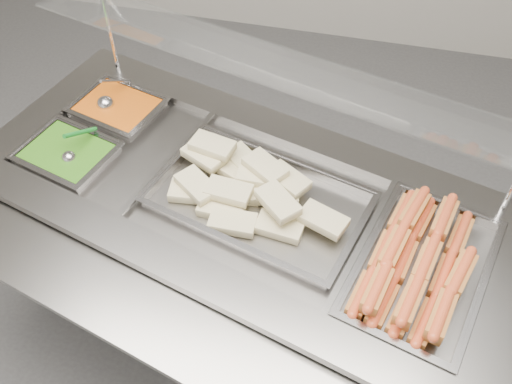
% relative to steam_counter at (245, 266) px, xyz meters
% --- Properties ---
extents(ground, '(6.00, 6.00, 0.00)m').
position_rel_steam_counter_xyz_m(ground, '(-0.06, -0.29, -0.42)').
color(ground, '#4D4D4F').
rests_on(ground, ground).
extents(steam_counter, '(1.90, 1.22, 0.84)m').
position_rel_steam_counter_xyz_m(steam_counter, '(0.00, 0.00, 0.00)').
color(steam_counter, slate).
rests_on(steam_counter, ground).
extents(tray_rail, '(1.68, 0.77, 0.05)m').
position_rel_steam_counter_xyz_m(tray_rail, '(-0.13, -0.46, 0.38)').
color(tray_rail, gray).
rests_on(tray_rail, steam_counter).
extents(sneeze_guard, '(1.56, 0.68, 0.41)m').
position_rel_steam_counter_xyz_m(sneeze_guard, '(0.05, 0.20, 0.76)').
color(sneeze_guard, silver).
rests_on(sneeze_guard, steam_counter).
extents(pan_hotdogs, '(0.44, 0.58, 0.09)m').
position_rel_steam_counter_xyz_m(pan_hotdogs, '(0.56, -0.16, 0.38)').
color(pan_hotdogs, gray).
rests_on(pan_hotdogs, steam_counter).
extents(pan_wraps, '(0.71, 0.53, 0.07)m').
position_rel_steam_counter_xyz_m(pan_wraps, '(0.05, -0.02, 0.40)').
color(pan_wraps, gray).
rests_on(pan_wraps, steam_counter).
extents(pan_beans, '(0.33, 0.29, 0.09)m').
position_rel_steam_counter_xyz_m(pan_beans, '(-0.54, 0.29, 0.38)').
color(pan_beans, gray).
rests_on(pan_beans, steam_counter).
extents(pan_peas, '(0.33, 0.29, 0.09)m').
position_rel_steam_counter_xyz_m(pan_peas, '(-0.62, 0.03, 0.38)').
color(pan_peas, gray).
rests_on(pan_peas, steam_counter).
extents(hotdogs_in_buns, '(0.34, 0.52, 0.11)m').
position_rel_steam_counter_xyz_m(hotdogs_in_buns, '(0.54, -0.16, 0.43)').
color(hotdogs_in_buns, '#A85D23').
rests_on(hotdogs_in_buns, pan_hotdogs).
extents(tortilla_wraps, '(0.58, 0.38, 0.09)m').
position_rel_steam_counter_xyz_m(tortilla_wraps, '(0.01, 0.01, 0.43)').
color(tortilla_wraps, '#CDBC89').
rests_on(tortilla_wraps, pan_wraps).
extents(ladle, '(0.08, 0.18, 0.14)m').
position_rel_steam_counter_xyz_m(ladle, '(-0.58, 0.29, 0.43)').
color(ladle, '#BCBCC1').
rests_on(ladle, pan_beans).
extents(serving_spoon, '(0.07, 0.17, 0.12)m').
position_rel_steam_counter_xyz_m(serving_spoon, '(-0.59, 0.02, 0.43)').
color(serving_spoon, '#BCBCC1').
rests_on(serving_spoon, pan_peas).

